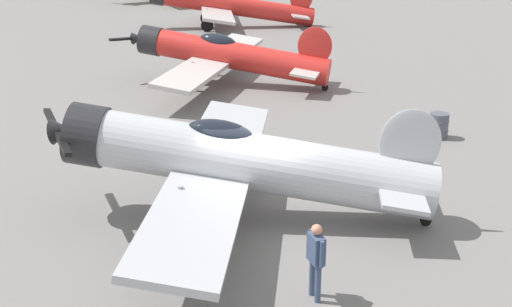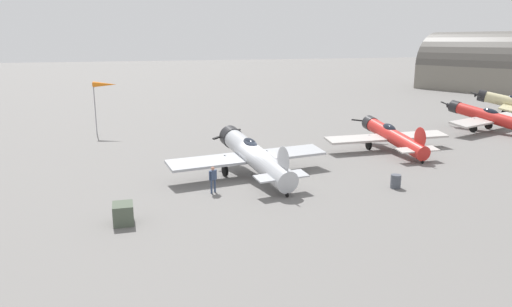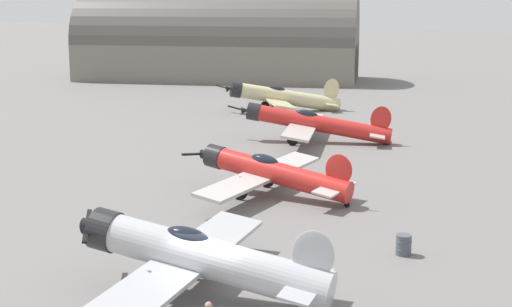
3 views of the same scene
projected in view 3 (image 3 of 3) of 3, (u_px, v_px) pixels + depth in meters
name	position (u px, v px, depth m)	size (l,w,h in m)	color
ground_plane	(211.00, 300.00, 26.80)	(400.00, 400.00, 0.00)	slate
airplane_foreground	(198.00, 257.00, 26.64)	(10.70, 11.72, 3.16)	#B7BABF
airplane_mid_apron	(270.00, 172.00, 40.32)	(10.01, 11.30, 2.86)	red
airplane_far_line	(313.00, 123.00, 55.00)	(12.17, 11.32, 2.94)	red
airplane_outer_stand	(282.00, 97.00, 69.27)	(10.77, 9.67, 3.36)	beige
fuel_drum	(404.00, 245.00, 31.37)	(0.69, 0.69, 0.88)	#474C56
distant_hangar	(218.00, 48.00, 95.06)	(37.35, 22.11, 12.49)	slate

